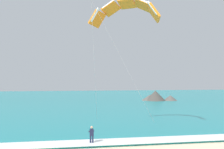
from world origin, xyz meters
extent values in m
cube|color=teal|center=(0.00, 73.27, 0.10)|extent=(200.00, 120.00, 0.20)
cube|color=white|center=(0.00, 14.27, 0.22)|extent=(200.00, 2.57, 0.04)
ellipsoid|color=white|center=(-0.76, 14.12, 0.03)|extent=(0.45, 1.40, 0.05)
cube|color=black|center=(-0.76, 14.37, 0.07)|extent=(0.16, 0.06, 0.04)
cube|color=black|center=(-0.76, 13.87, 0.07)|extent=(0.16, 0.06, 0.04)
cylinder|color=#191E38|center=(-0.86, 14.12, 0.42)|extent=(0.14, 0.14, 0.84)
cylinder|color=#191E38|center=(-0.66, 14.12, 0.42)|extent=(0.14, 0.14, 0.84)
cube|color=#191E38|center=(-0.76, 14.12, 1.14)|extent=(0.34, 0.20, 0.60)
sphere|color=tan|center=(-0.76, 14.12, 1.58)|extent=(0.22, 0.22, 0.22)
cylinder|color=#191E38|center=(-0.94, 14.28, 1.19)|extent=(0.09, 0.51, 0.22)
cylinder|color=#191E38|center=(-0.58, 14.28, 1.19)|extent=(0.09, 0.51, 0.22)
cylinder|color=black|center=(-0.76, 14.50, 1.19)|extent=(0.55, 0.04, 0.04)
cube|color=#3F3F42|center=(-0.76, 14.24, 0.92)|extent=(0.12, 0.08, 0.10)
cube|color=orange|center=(6.39, 18.05, 12.91)|extent=(1.42, 2.08, 2.05)
cube|color=white|center=(6.05, 17.58, 13.28)|extent=(1.02, 0.84, 1.60)
cube|color=orange|center=(5.52, 19.42, 14.09)|extent=(2.03, 2.29, 1.66)
cube|color=white|center=(5.18, 18.96, 14.46)|extent=(1.46, 1.15, 1.05)
cube|color=orange|center=(4.07, 20.75, 14.51)|extent=(2.37, 2.29, 0.90)
cube|color=orange|center=(2.36, 21.72, 14.09)|extent=(2.41, 2.03, 1.66)
cube|color=white|center=(2.02, 21.25, 14.46)|extent=(1.45, 1.17, 1.05)
cube|color=orange|center=(0.79, 22.13, 12.91)|extent=(2.20, 1.59, 2.05)
cube|color=white|center=(0.45, 21.66, 13.28)|extent=(1.08, 0.86, 1.60)
cylinder|color=#B2B2B7|center=(2.81, 16.28, 7.05)|extent=(7.17, 3.57, 11.72)
cylinder|color=#B2B2B7|center=(0.01, 18.32, 7.05)|extent=(1.58, 7.64, 11.72)
cone|color=#47423D|center=(21.90, 60.17, 1.02)|extent=(4.13, 4.13, 2.04)
cone|color=#56514C|center=(20.60, 61.92, 0.86)|extent=(5.13, 5.13, 1.71)
cone|color=#47423D|center=(21.80, 60.96, 1.45)|extent=(5.82, 5.82, 2.89)
cone|color=#56514C|center=(25.80, 60.34, 0.81)|extent=(4.12, 4.12, 1.63)
camera|label=1|loc=(-3.58, -10.23, 5.73)|focal=44.71mm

